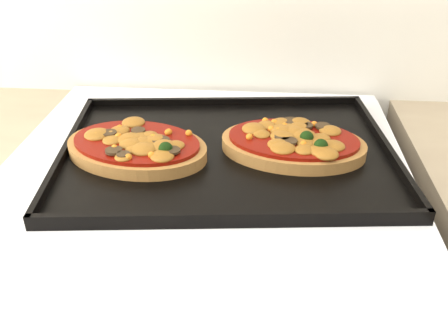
# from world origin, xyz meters

# --- Properties ---
(baking_tray) EXTENTS (0.52, 0.40, 0.02)m
(baking_tray) POSITION_xyz_m (0.01, 1.73, 0.92)
(baking_tray) COLOR black
(baking_tray) RESTS_ON stove
(pizza_left) EXTENTS (0.24, 0.19, 0.03)m
(pizza_left) POSITION_xyz_m (-0.12, 1.71, 0.94)
(pizza_left) COLOR #A37138
(pizza_left) RESTS_ON baking_tray
(pizza_right) EXTENTS (0.23, 0.17, 0.03)m
(pizza_right) POSITION_xyz_m (0.10, 1.74, 0.94)
(pizza_right) COLOR #A37138
(pizza_right) RESTS_ON baking_tray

